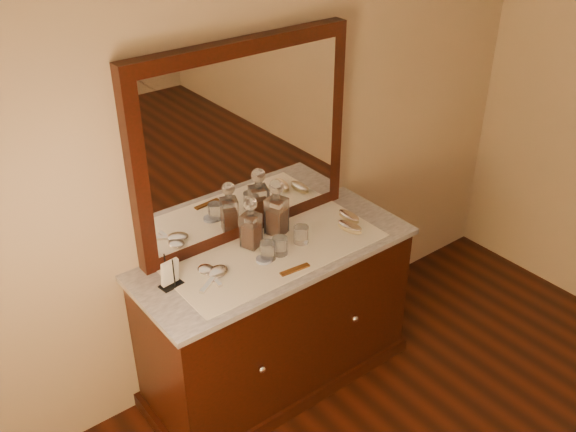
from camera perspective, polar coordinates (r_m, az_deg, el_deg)
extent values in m
plane|color=tan|center=(3.13, -4.48, 7.67)|extent=(4.50, 4.50, 0.00)
cube|color=black|center=(3.44, -1.03, -9.21)|extent=(1.40, 0.55, 0.82)
cube|color=black|center=(3.69, -0.98, -13.61)|extent=(1.46, 0.59, 0.08)
sphere|color=silver|center=(3.12, -2.34, -13.48)|extent=(0.04, 0.04, 0.04)
sphere|color=silver|center=(3.40, 5.99, -9.09)|extent=(0.04, 0.04, 0.04)
cube|color=silver|center=(3.19, -1.10, -3.36)|extent=(1.44, 0.59, 0.03)
cube|color=black|center=(3.11, -3.93, 6.55)|extent=(1.20, 0.08, 1.00)
cube|color=white|center=(3.08, -3.57, 6.34)|extent=(1.06, 0.01, 0.86)
cube|color=white|center=(3.16, -0.89, -3.27)|extent=(1.10, 0.45, 0.00)
cylinder|color=silver|center=(3.10, -2.15, -3.90)|extent=(0.08, 0.08, 0.01)
cube|color=brown|center=(3.04, 0.62, -4.79)|extent=(0.16, 0.04, 0.01)
cube|color=black|center=(2.99, -10.35, -6.06)|extent=(0.11, 0.08, 0.01)
cylinder|color=black|center=(2.93, -10.13, -5.14)|extent=(0.01, 0.01, 0.16)
cylinder|color=black|center=(2.97, -10.84, -4.61)|extent=(0.01, 0.01, 0.16)
cube|color=white|center=(2.95, -10.48, -4.96)|extent=(0.09, 0.05, 0.13)
cube|color=#964115|center=(3.18, -3.30, -1.71)|extent=(0.09, 0.09, 0.12)
cube|color=white|center=(3.17, -3.31, -1.30)|extent=(0.11, 0.11, 0.18)
cylinder|color=white|center=(3.11, -3.37, 0.32)|extent=(0.05, 0.05, 0.03)
sphere|color=white|center=(3.09, -3.40, 1.11)|extent=(0.09, 0.09, 0.07)
cube|color=#964115|center=(3.28, -1.02, -0.46)|extent=(0.10, 0.10, 0.14)
cube|color=white|center=(3.26, -1.02, -0.02)|extent=(0.12, 0.12, 0.20)
cylinder|color=white|center=(3.20, -1.04, 1.76)|extent=(0.05, 0.05, 0.03)
sphere|color=white|center=(3.18, -1.05, 2.63)|extent=(0.10, 0.10, 0.08)
ellipsoid|color=tan|center=(3.34, 5.51, -1.13)|extent=(0.09, 0.16, 0.02)
ellipsoid|color=silver|center=(3.33, 5.53, -0.86)|extent=(0.09, 0.16, 0.02)
ellipsoid|color=tan|center=(3.43, 5.44, -0.18)|extent=(0.06, 0.14, 0.02)
ellipsoid|color=silver|center=(3.42, 5.45, 0.08)|extent=(0.06, 0.14, 0.02)
ellipsoid|color=silver|center=(3.05, -7.31, -4.74)|extent=(0.09, 0.10, 0.02)
cube|color=silver|center=(2.99, -6.56, -5.61)|extent=(0.03, 0.13, 0.01)
ellipsoid|color=silver|center=(3.03, -6.25, -4.91)|extent=(0.14, 0.13, 0.02)
cube|color=silver|center=(2.96, -7.09, -6.01)|extent=(0.14, 0.10, 0.01)
cylinder|color=white|center=(3.22, 1.18, -1.67)|extent=(0.08, 0.08, 0.09)
cylinder|color=white|center=(3.13, -0.72, -2.68)|extent=(0.08, 0.08, 0.09)
cylinder|color=white|center=(3.10, -1.82, -3.11)|extent=(0.08, 0.08, 0.09)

